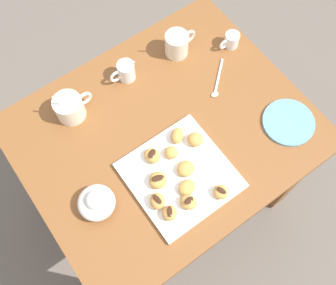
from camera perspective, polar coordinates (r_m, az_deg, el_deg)
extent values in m
plane|color=#665B51|center=(2.00, -0.29, -7.27)|extent=(8.00, 8.00, 0.00)
cube|color=brown|center=(1.34, -0.42, 1.32)|extent=(0.94, 0.77, 0.04)
cube|color=brown|center=(1.74, 17.11, -4.52)|extent=(0.07, 0.07, 0.69)
cube|color=brown|center=(1.77, -17.53, -2.98)|extent=(0.07, 0.07, 0.69)
cube|color=brown|center=(1.91, 4.03, 10.39)|extent=(0.07, 0.07, 0.69)
cube|color=white|center=(1.26, 1.72, -4.71)|extent=(0.30, 0.30, 0.02)
cylinder|color=silver|center=(1.36, -13.82, 4.77)|extent=(0.10, 0.10, 0.09)
torus|color=silver|center=(1.36, -11.80, 6.14)|extent=(0.06, 0.01, 0.06)
cylinder|color=#331E11|center=(1.32, -14.17, 5.54)|extent=(0.08, 0.08, 0.01)
cylinder|color=silver|center=(1.33, -14.83, 5.02)|extent=(0.03, 0.03, 0.11)
cylinder|color=silver|center=(1.46, 1.23, 13.74)|extent=(0.08, 0.08, 0.09)
torus|color=silver|center=(1.47, 2.91, 14.76)|extent=(0.06, 0.01, 0.06)
cylinder|color=#331E11|center=(1.42, 1.26, 14.68)|extent=(0.07, 0.07, 0.01)
cylinder|color=silver|center=(1.42, 0.70, 14.28)|extent=(0.05, 0.02, 0.11)
cylinder|color=white|center=(1.41, -5.94, 10.04)|extent=(0.06, 0.06, 0.07)
cone|color=white|center=(1.39, -5.05, 11.22)|extent=(0.02, 0.02, 0.02)
torus|color=white|center=(1.40, -7.34, 9.30)|extent=(0.05, 0.01, 0.05)
cylinder|color=white|center=(1.38, -6.06, 10.74)|extent=(0.05, 0.05, 0.01)
ellipsoid|color=white|center=(1.23, -10.11, -8.39)|extent=(0.11, 0.11, 0.06)
sphere|color=silver|center=(1.21, -10.27, -8.11)|extent=(0.06, 0.06, 0.06)
ellipsoid|color=green|center=(1.19, -9.91, -7.54)|extent=(0.03, 0.03, 0.01)
cylinder|color=white|center=(1.51, 9.04, 14.17)|extent=(0.05, 0.05, 0.05)
cone|color=white|center=(1.50, 9.88, 14.98)|extent=(0.02, 0.02, 0.02)
torus|color=white|center=(1.49, 7.96, 13.64)|extent=(0.04, 0.01, 0.04)
cylinder|color=#381E11|center=(1.49, 9.16, 14.68)|extent=(0.04, 0.04, 0.01)
cylinder|color=#66A8DB|center=(1.39, 16.73, 2.76)|extent=(0.17, 0.17, 0.01)
cube|color=silver|center=(1.44, 7.20, 9.28)|extent=(0.12, 0.10, 0.00)
ellipsoid|color=silver|center=(1.40, 6.66, 6.81)|extent=(0.03, 0.02, 0.01)
ellipsoid|color=#D19347|center=(1.26, -2.26, -1.88)|extent=(0.06, 0.06, 0.03)
ellipsoid|color=#381E11|center=(1.24, -2.29, -1.59)|extent=(0.04, 0.03, 0.00)
ellipsoid|color=#D19347|center=(1.28, 3.92, 0.45)|extent=(0.07, 0.07, 0.04)
ellipsoid|color=#D19347|center=(1.26, 0.47, -1.45)|extent=(0.05, 0.05, 0.03)
ellipsoid|color=#D19347|center=(1.20, 0.24, -9.99)|extent=(0.06, 0.06, 0.03)
ellipsoid|color=#381E11|center=(1.18, 0.25, -9.77)|extent=(0.03, 0.04, 0.00)
ellipsoid|color=#D19347|center=(1.24, 2.54, -3.71)|extent=(0.06, 0.06, 0.03)
ellipsoid|color=#D19347|center=(1.21, -1.52, -8.30)|extent=(0.06, 0.06, 0.04)
ellipsoid|color=#381E11|center=(1.19, -1.54, -8.03)|extent=(0.02, 0.04, 0.00)
ellipsoid|color=#D19347|center=(1.21, 2.93, -8.45)|extent=(0.06, 0.07, 0.03)
ellipsoid|color=#381E11|center=(1.19, 2.97, -8.23)|extent=(0.03, 0.02, 0.00)
ellipsoid|color=#D19347|center=(1.23, 7.49, -6.98)|extent=(0.05, 0.05, 0.03)
ellipsoid|color=#381E11|center=(1.21, 7.59, -6.75)|extent=(0.03, 0.04, 0.00)
ellipsoid|color=#D19347|center=(1.23, -1.46, -5.37)|extent=(0.08, 0.08, 0.04)
ellipsoid|color=#381E11|center=(1.21, -1.48, -5.08)|extent=(0.04, 0.03, 0.00)
ellipsoid|color=#D19347|center=(1.28, 1.33, 0.99)|extent=(0.07, 0.07, 0.03)
ellipsoid|color=#D19347|center=(1.22, 2.69, -6.38)|extent=(0.06, 0.05, 0.03)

